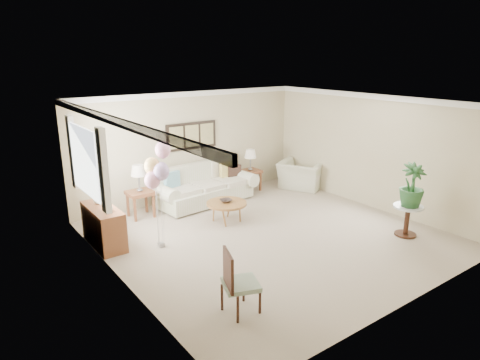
% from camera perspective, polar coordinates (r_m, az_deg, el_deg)
% --- Properties ---
extents(ground_plane, '(6.00, 6.00, 0.00)m').
position_cam_1_polar(ground_plane, '(8.51, 3.97, -7.40)').
color(ground_plane, tan).
extents(room_shell, '(6.04, 6.04, 2.60)m').
position_cam_1_polar(room_shell, '(8.00, 3.17, 3.35)').
color(room_shell, beige).
rests_on(room_shell, ground).
extents(wall_art_triptych, '(1.35, 0.06, 0.65)m').
position_cam_1_polar(wall_art_triptych, '(10.40, -6.47, 5.88)').
color(wall_art_triptych, black).
rests_on(wall_art_triptych, ground).
extents(sofa, '(2.60, 1.15, 0.93)m').
position_cam_1_polar(sofa, '(10.25, -4.80, -1.05)').
color(sofa, beige).
rests_on(sofa, ground).
extents(end_table_left, '(0.54, 0.49, 0.59)m').
position_cam_1_polar(end_table_left, '(9.52, -13.18, -2.01)').
color(end_table_left, brown).
rests_on(end_table_left, ground).
extents(end_table_right, '(0.50, 0.45, 0.54)m').
position_cam_1_polar(end_table_right, '(11.13, 1.37, 0.90)').
color(end_table_right, brown).
rests_on(end_table_right, ground).
extents(lamp_left, '(0.33, 0.33, 0.59)m').
position_cam_1_polar(lamp_left, '(9.36, -13.39, 1.15)').
color(lamp_left, gray).
rests_on(lamp_left, end_table_left).
extents(lamp_right, '(0.31, 0.31, 0.54)m').
position_cam_1_polar(lamp_right, '(11.01, 1.39, 3.43)').
color(lamp_right, gray).
rests_on(lamp_right, end_table_right).
extents(coffee_table, '(0.86, 0.86, 0.43)m').
position_cam_1_polar(coffee_table, '(9.04, -1.80, -3.20)').
color(coffee_table, '#96643C').
rests_on(coffee_table, ground).
extents(decor_bowl, '(0.30, 0.30, 0.06)m').
position_cam_1_polar(decor_bowl, '(9.03, -1.90, -2.79)').
color(decor_bowl, '#2C211D').
rests_on(decor_bowl, coffee_table).
extents(armchair, '(1.35, 1.41, 0.71)m').
position_cam_1_polar(armchair, '(11.46, 8.12, 0.67)').
color(armchair, beige).
rests_on(armchair, ground).
extents(side_table, '(0.57, 0.57, 0.62)m').
position_cam_1_polar(side_table, '(8.95, 21.45, -4.12)').
color(side_table, silver).
rests_on(side_table, ground).
extents(potted_plant, '(0.62, 0.62, 0.84)m').
position_cam_1_polar(potted_plant, '(8.76, 21.95, -0.66)').
color(potted_plant, '#2A5127').
rests_on(potted_plant, side_table).
extents(accent_chair, '(0.60, 0.60, 0.96)m').
position_cam_1_polar(accent_chair, '(5.91, -0.45, -13.29)').
color(accent_chair, gray).
rests_on(accent_chair, ground).
extents(credenza, '(0.46, 1.20, 0.74)m').
position_cam_1_polar(credenza, '(8.35, -17.72, -5.90)').
color(credenza, brown).
rests_on(credenza, ground).
extents(vase_white, '(0.17, 0.17, 0.17)m').
position_cam_1_polar(vase_white, '(7.94, -17.18, -3.52)').
color(vase_white, silver).
rests_on(vase_white, credenza).
extents(vase_sage, '(0.20, 0.20, 0.19)m').
position_cam_1_polar(vase_sage, '(8.42, -18.41, -2.42)').
color(vase_sage, '#B8BDAE').
rests_on(vase_sage, credenza).
extents(balloon_cluster, '(0.54, 0.46, 1.97)m').
position_cam_1_polar(balloon_cluster, '(7.65, -10.96, 1.38)').
color(balloon_cluster, gray).
rests_on(balloon_cluster, ground).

